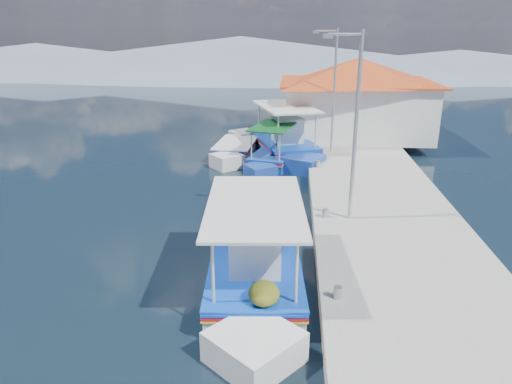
{
  "coord_description": "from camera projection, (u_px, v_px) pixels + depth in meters",
  "views": [
    {
      "loc": [
        2.66,
        -12.83,
        6.59
      ],
      "look_at": [
        1.45,
        2.1,
        1.3
      ],
      "focal_mm": 33.17,
      "sensor_mm": 36.0,
      "label": 1
    }
  ],
  "objects": [
    {
      "name": "mountain_ridge",
      "position": [
        323.0,
        60.0,
        65.92
      ],
      "size": [
        171.4,
        96.0,
        5.5
      ],
      "color": "slate",
      "rests_on": "ground"
    },
    {
      "name": "lamp_post_far",
      "position": [
        333.0,
        85.0,
        23.17
      ],
      "size": [
        1.21,
        0.14,
        6.0
      ],
      "color": "#A5A8AD",
      "rests_on": "quay"
    },
    {
      "name": "harbor_building",
      "position": [
        356.0,
        96.0,
        27.16
      ],
      "size": [
        10.49,
        10.49,
        4.4
      ],
      "color": "white",
      "rests_on": "quay"
    },
    {
      "name": "caique_green_canopy",
      "position": [
        273.0,
        158.0,
        23.58
      ],
      "size": [
        2.66,
        5.78,
        2.22
      ],
      "rotation": [
        0.0,
        0.0,
        0.24
      ],
      "color": "#183C94",
      "rests_on": "ground"
    },
    {
      "name": "lamp_post_near",
      "position": [
        353.0,
        119.0,
        14.71
      ],
      "size": [
        1.21,
        0.14,
        6.0
      ],
      "color": "#A5A8AD",
      "rests_on": "quay"
    },
    {
      "name": "main_caique",
      "position": [
        256.0,
        270.0,
        12.45
      ],
      "size": [
        2.75,
        8.11,
        2.68
      ],
      "rotation": [
        0.0,
        0.0,
        -0.08
      ],
      "color": "silver",
      "rests_on": "ground"
    },
    {
      "name": "caique_far",
      "position": [
        285.0,
        146.0,
        25.19
      ],
      "size": [
        4.17,
        8.02,
        2.95
      ],
      "rotation": [
        0.0,
        0.0,
        -0.32
      ],
      "color": "#183C94",
      "rests_on": "ground"
    },
    {
      "name": "caique_blue_hull",
      "position": [
        236.0,
        150.0,
        25.24
      ],
      "size": [
        2.21,
        6.36,
        1.14
      ],
      "rotation": [
        0.0,
        0.0,
        0.08
      ],
      "color": "silver",
      "rests_on": "ground"
    },
    {
      "name": "quay",
      "position": [
        370.0,
        188.0,
        19.57
      ],
      "size": [
        5.0,
        44.0,
        0.5
      ],
      "primitive_type": "cube",
      "color": "#9F9C95",
      "rests_on": "ground"
    },
    {
      "name": "ground",
      "position": [
        203.0,
        253.0,
        14.46
      ],
      "size": [
        160.0,
        160.0,
        0.0
      ],
      "primitive_type": "plane",
      "color": "black",
      "rests_on": "ground"
    },
    {
      "name": "bollards",
      "position": [
        321.0,
        183.0,
        18.89
      ],
      "size": [
        0.2,
        17.2,
        0.3
      ],
      "color": "#A5A8AD",
      "rests_on": "quay"
    }
  ]
}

